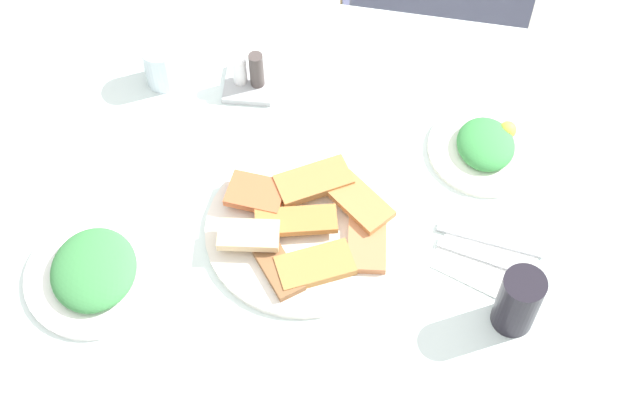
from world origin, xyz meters
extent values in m
plane|color=#B5B5A3|center=(0.00, 0.00, 0.00)|extent=(6.00, 6.00, 0.00)
cube|color=white|center=(0.00, 0.00, 0.71)|extent=(1.05, 0.90, 0.02)
cylinder|color=#51494F|center=(-0.46, 0.39, 0.35)|extent=(0.04, 0.04, 0.70)
cylinder|color=#51494F|center=(0.46, 0.39, 0.35)|extent=(0.04, 0.04, 0.70)
cylinder|color=#987348|center=(0.25, 1.05, 0.20)|extent=(0.03, 0.03, 0.40)
cylinder|color=#987348|center=(-0.12, 0.98, 0.20)|extent=(0.03, 0.03, 0.40)
cylinder|color=#987348|center=(0.32, 0.67, 0.20)|extent=(0.03, 0.03, 0.40)
cylinder|color=#987348|center=(-0.05, 0.60, 0.20)|extent=(0.03, 0.03, 0.40)
cylinder|color=white|center=(-0.03, -0.08, 0.73)|extent=(0.32, 0.32, 0.01)
cube|color=#BA7E40|center=(0.00, -0.15, 0.74)|extent=(0.14, 0.11, 0.02)
cube|color=#C5784C|center=(0.07, -0.09, 0.74)|extent=(0.08, 0.13, 0.01)
cube|color=beige|center=(-0.11, -0.12, 0.76)|extent=(0.11, 0.07, 0.02)
cube|color=#C17B3C|center=(-0.04, -0.08, 0.76)|extent=(0.14, 0.08, 0.01)
cube|color=#BA7D42|center=(-0.03, 0.00, 0.76)|extent=(0.14, 0.12, 0.01)
cube|color=#C8643B|center=(-0.12, -0.04, 0.76)|extent=(0.10, 0.07, 0.01)
cube|color=#C77F46|center=(0.05, -0.02, 0.76)|extent=(0.13, 0.12, 0.01)
cube|color=brown|center=(-0.06, -0.17, 0.74)|extent=(0.10, 0.11, 0.01)
cylinder|color=white|center=(-0.35, -0.22, 0.73)|extent=(0.23, 0.23, 0.01)
ellipsoid|color=#3E8A47|center=(-0.35, -0.22, 0.75)|extent=(0.17, 0.18, 0.04)
cylinder|color=white|center=(0.25, 0.14, 0.73)|extent=(0.20, 0.20, 0.01)
ellipsoid|color=green|center=(0.25, 0.14, 0.75)|extent=(0.12, 0.13, 0.04)
sphere|color=#E8E649|center=(0.28, 0.17, 0.75)|extent=(0.03, 0.03, 0.03)
cylinder|color=black|center=(0.32, -0.18, 0.79)|extent=(0.09, 0.09, 0.12)
cylinder|color=silver|center=(-0.35, 0.20, 0.77)|extent=(0.07, 0.07, 0.09)
cube|color=white|center=(0.27, -0.06, 0.73)|extent=(0.19, 0.19, 0.00)
cube|color=silver|center=(0.27, -0.08, 0.73)|extent=(0.17, 0.05, 0.00)
cube|color=silver|center=(0.27, -0.04, 0.73)|extent=(0.18, 0.04, 0.00)
cube|color=#B2B2B7|center=(-0.19, 0.21, 0.73)|extent=(0.10, 0.10, 0.01)
cylinder|color=white|center=(-0.21, 0.21, 0.77)|extent=(0.03, 0.03, 0.06)
cylinder|color=#4A403E|center=(-0.17, 0.21, 0.77)|extent=(0.03, 0.03, 0.07)
camera|label=1|loc=(0.13, -0.85, 2.03)|focal=51.57mm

